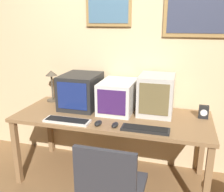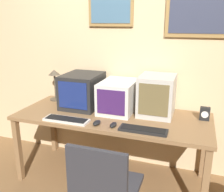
% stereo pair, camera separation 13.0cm
% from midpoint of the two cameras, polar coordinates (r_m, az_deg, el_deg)
% --- Properties ---
extents(wall_back, '(8.00, 0.08, 2.60)m').
position_cam_midpoint_polar(wall_back, '(2.84, 1.33, 9.61)').
color(wall_back, '#D1B284').
rests_on(wall_back, ground_plane).
extents(desk, '(1.96, 0.79, 0.74)m').
position_cam_midpoint_polar(desk, '(2.58, -1.44, -5.78)').
color(desk, olive).
rests_on(desk, ground_plane).
extents(monitor_left, '(0.39, 0.48, 0.37)m').
position_cam_midpoint_polar(monitor_left, '(2.77, -8.44, 1.16)').
color(monitor_left, black).
rests_on(monitor_left, desk).
extents(monitor_center, '(0.34, 0.48, 0.32)m').
position_cam_midpoint_polar(monitor_center, '(2.62, -0.13, -0.06)').
color(monitor_center, beige).
rests_on(monitor_center, desk).
extents(monitor_right, '(0.34, 0.40, 0.40)m').
position_cam_midpoint_polar(monitor_right, '(2.57, 8.64, 0.32)').
color(monitor_right, '#B7B2A8').
rests_on(monitor_right, desk).
extents(keyboard_main, '(0.45, 0.14, 0.03)m').
position_cam_midpoint_polar(keyboard_main, '(2.43, -11.76, -5.57)').
color(keyboard_main, beige).
rests_on(keyboard_main, desk).
extents(keyboard_side, '(0.42, 0.13, 0.03)m').
position_cam_midpoint_polar(keyboard_side, '(2.21, 5.96, -7.56)').
color(keyboard_side, black).
rests_on(keyboard_side, desk).
extents(mouse_near_keyboard, '(0.06, 0.12, 0.04)m').
position_cam_midpoint_polar(mouse_near_keyboard, '(2.32, -4.77, -6.20)').
color(mouse_near_keyboard, black).
rests_on(mouse_near_keyboard, desk).
extents(mouse_far_corner, '(0.06, 0.11, 0.03)m').
position_cam_midpoint_polar(mouse_far_corner, '(2.28, -0.93, -6.61)').
color(mouse_far_corner, black).
rests_on(mouse_far_corner, desk).
extents(desk_clock, '(0.09, 0.06, 0.13)m').
position_cam_midpoint_polar(desk_clock, '(2.59, 18.87, -3.48)').
color(desk_clock, black).
rests_on(desk_clock, desk).
extents(desk_lamp, '(0.14, 0.14, 0.37)m').
position_cam_midpoint_polar(desk_lamp, '(3.03, -14.82, 3.60)').
color(desk_lamp, '#4C4233').
rests_on(desk_lamp, desk).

